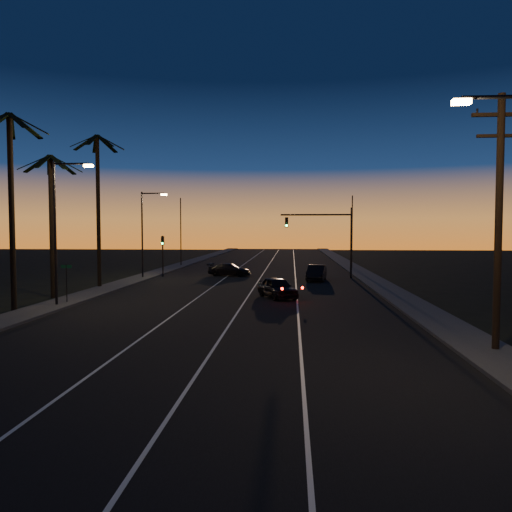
# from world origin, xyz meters

# --- Properties ---
(ground) EXTENTS (220.00, 220.00, 0.00)m
(ground) POSITION_xyz_m (0.00, 0.00, 0.00)
(ground) COLOR black
(ground) RESTS_ON ground
(road) EXTENTS (20.00, 170.00, 0.01)m
(road) POSITION_xyz_m (0.00, 30.00, 0.01)
(road) COLOR black
(road) RESTS_ON ground
(sidewalk_left) EXTENTS (2.40, 170.00, 0.16)m
(sidewalk_left) POSITION_xyz_m (-11.20, 30.00, 0.08)
(sidewalk_left) COLOR #32312F
(sidewalk_left) RESTS_ON ground
(sidewalk_right) EXTENTS (2.40, 170.00, 0.16)m
(sidewalk_right) POSITION_xyz_m (11.20, 30.00, 0.08)
(sidewalk_right) COLOR #32312F
(sidewalk_right) RESTS_ON ground
(lane_stripe_left) EXTENTS (0.12, 160.00, 0.01)m
(lane_stripe_left) POSITION_xyz_m (-3.00, 30.00, 0.02)
(lane_stripe_left) COLOR silver
(lane_stripe_left) RESTS_ON road
(lane_stripe_mid) EXTENTS (0.12, 160.00, 0.01)m
(lane_stripe_mid) POSITION_xyz_m (0.50, 30.00, 0.02)
(lane_stripe_mid) COLOR silver
(lane_stripe_mid) RESTS_ON road
(lane_stripe_right) EXTENTS (0.12, 160.00, 0.01)m
(lane_stripe_right) POSITION_xyz_m (4.00, 30.00, 0.02)
(lane_stripe_right) COLOR silver
(lane_stripe_right) RESTS_ON road
(palm_near) EXTENTS (4.25, 4.16, 11.53)m
(palm_near) POSITION_xyz_m (-12.60, 18.00, 7.07)
(palm_near) COLOR black
(palm_near) RESTS_ON ground
(palm_mid) EXTENTS (4.25, 4.16, 10.03)m
(palm_mid) POSITION_xyz_m (-13.20, 24.00, 6.25)
(palm_mid) COLOR black
(palm_mid) RESTS_ON ground
(palm_far) EXTENTS (4.25, 4.16, 12.53)m
(palm_far) POSITION_xyz_m (-12.20, 30.00, 7.61)
(palm_far) COLOR black
(palm_far) RESTS_ON ground
(streetlight_left_near) EXTENTS (2.55, 0.26, 9.00)m
(streetlight_left_near) POSITION_xyz_m (-10.70, 20.00, 5.32)
(streetlight_left_near) COLOR black
(streetlight_left_near) RESTS_ON ground
(streetlight_left_far) EXTENTS (2.55, 0.26, 8.50)m
(streetlight_left_far) POSITION_xyz_m (-10.69, 38.00, 5.06)
(streetlight_left_far) COLOR black
(streetlight_left_far) RESTS_ON ground
(street_sign) EXTENTS (0.70, 0.06, 2.60)m
(street_sign) POSITION_xyz_m (-10.80, 21.00, 1.66)
(street_sign) COLOR black
(street_sign) RESTS_ON ground
(utility_pole) EXTENTS (2.20, 0.28, 10.00)m
(utility_pole) POSITION_xyz_m (11.60, 10.00, 5.32)
(utility_pole) COLOR black
(utility_pole) RESTS_ON ground
(signal_mast) EXTENTS (7.10, 0.41, 7.00)m
(signal_mast) POSITION_xyz_m (7.14, 39.99, 4.78)
(signal_mast) COLOR black
(signal_mast) RESTS_ON ground
(signal_post) EXTENTS (0.28, 0.37, 4.20)m
(signal_post) POSITION_xyz_m (-9.50, 39.98, 2.89)
(signal_post) COLOR black
(signal_post) RESTS_ON ground
(far_pole_left) EXTENTS (0.14, 0.14, 9.00)m
(far_pole_left) POSITION_xyz_m (-11.00, 55.00, 4.50)
(far_pole_left) COLOR black
(far_pole_left) RESTS_ON ground
(far_pole_right) EXTENTS (0.14, 0.14, 9.00)m
(far_pole_right) POSITION_xyz_m (11.00, 52.00, 4.50)
(far_pole_right) COLOR black
(far_pole_right) RESTS_ON ground
(lead_car) EXTENTS (3.48, 5.02, 1.46)m
(lead_car) POSITION_xyz_m (2.62, 25.03, 0.74)
(lead_car) COLOR black
(lead_car) RESTS_ON road
(right_car) EXTENTS (2.21, 4.66, 1.48)m
(right_car) POSITION_xyz_m (5.96, 37.22, 0.75)
(right_car) COLOR black
(right_car) RESTS_ON road
(cross_car) EXTENTS (4.73, 2.66, 1.29)m
(cross_car) POSITION_xyz_m (-2.86, 41.47, 0.66)
(cross_car) COLOR black
(cross_car) RESTS_ON road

